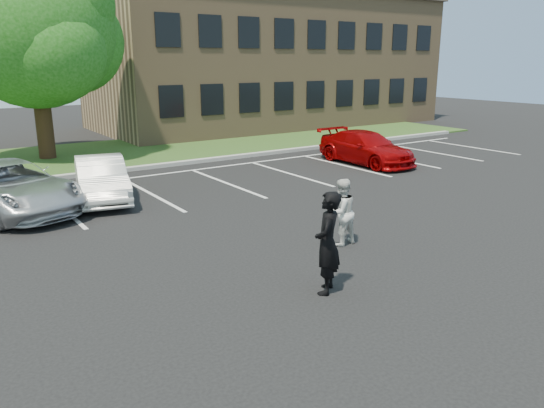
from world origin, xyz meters
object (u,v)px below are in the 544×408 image
Objects in this scene: car_red_compact at (366,148)px; car_silver_minivan at (10,187)px; man_white_shirt at (341,212)px; office_building at (268,60)px; tree at (35,31)px; man_black_suit at (327,243)px; car_white_sedan at (101,179)px.

car_silver_minivan is at bearing 178.14° from car_red_compact.
man_white_shirt is 10.34m from car_red_compact.
office_building is 16.30m from tree.
office_building is at bearing -122.29° from man_white_shirt.
tree is (-15.30, -5.52, 1.19)m from office_building.
man_white_shirt is 9.48m from car_silver_minivan.
man_black_suit reaches higher than man_white_shirt.
man_white_shirt is at bearing -52.97° from car_white_sedan.
man_white_shirt is at bearing -179.18° from man_black_suit.
man_white_shirt is 0.30× the size of car_silver_minivan.
tree is at bearing -128.36° from man_black_suit.
office_building is 4.86× the size of car_red_compact.
tree is 4.51× the size of man_black_suit.
office_building is at bearing 53.89° from car_white_sedan.
car_red_compact is at bearing -38.63° from tree.
man_black_suit reaches higher than car_silver_minivan.
office_building is 21.08m from car_white_sedan.
man_white_shirt is (1.98, 1.85, -0.18)m from man_black_suit.
man_black_suit is 0.48× the size of car_white_sedan.
man_white_shirt is 8.04m from car_white_sedan.
tree is 18.04m from man_black_suit.
car_red_compact is (10.74, -8.58, -4.68)m from tree.
car_white_sedan is at bearing -67.56° from man_white_shirt.
tree is 1.91× the size of car_red_compact.
office_building is 11.48× the size of man_black_suit.
man_white_shirt is (-12.13, -21.13, -3.36)m from office_building.
man_black_suit is at bearing 40.61° from man_white_shirt.
man_white_shirt is at bearing -67.45° from car_silver_minivan.
office_building reaches higher than man_black_suit.
car_silver_minivan is 1.14× the size of car_red_compact.
car_white_sedan is at bearing -123.54° from man_black_suit.
man_black_suit is 9.26m from car_white_sedan.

